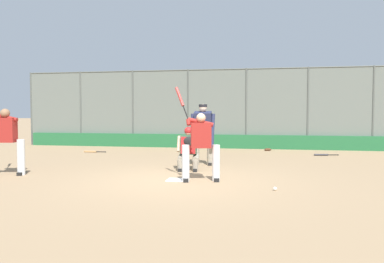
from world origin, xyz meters
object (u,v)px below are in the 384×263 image
(spare_bat_by_padding, at_px, (323,155))
(baseball_loose, at_px, (275,189))
(umpire_home, at_px, (203,132))
(batter_at_plate, at_px, (200,144))
(catcher_behind_plate, at_px, (188,148))
(fielding_glove_on_dirt, at_px, (268,150))
(spare_bat_near_backstop, at_px, (92,152))
(batter_on_deck, at_px, (5,139))

(spare_bat_by_padding, bearing_deg, baseball_loose, 65.11)
(spare_bat_by_padding, bearing_deg, umpire_home, 30.95)
(batter_at_plate, xyz_separation_m, spare_bat_by_padding, (-3.48, -5.60, -0.79))
(spare_bat_by_padding, bearing_deg, catcher_behind_plate, 37.43)
(batter_at_plate, xyz_separation_m, fielding_glove_on_dirt, (-1.59, -6.98, -0.77))
(batter_at_plate, relative_size, umpire_home, 1.19)
(umpire_home, xyz_separation_m, spare_bat_near_backstop, (4.69, -2.65, -0.92))
(batter_on_deck, distance_m, baseball_loose, 6.48)
(batter_on_deck, relative_size, spare_bat_near_backstop, 2.48)
(umpire_home, height_order, spare_bat_near_backstop, umpire_home)
(baseball_loose, bearing_deg, batter_at_plate, -23.89)
(umpire_home, relative_size, fielding_glove_on_dirt, 6.31)
(batter_at_plate, distance_m, catcher_behind_plate, 1.59)
(fielding_glove_on_dirt, distance_m, baseball_loose, 7.69)
(umpire_home, bearing_deg, catcher_behind_plate, 75.36)
(batter_on_deck, distance_m, fielding_glove_on_dirt, 9.52)
(spare_bat_near_backstop, height_order, spare_bat_by_padding, same)
(batter_at_plate, height_order, baseball_loose, batter_at_plate)
(batter_on_deck, distance_m, spare_bat_by_padding, 10.04)
(batter_at_plate, height_order, umpire_home, batter_at_plate)
(catcher_behind_plate, height_order, fielding_glove_on_dirt, catcher_behind_plate)
(batter_at_plate, distance_m, baseball_loose, 1.91)
(batter_on_deck, xyz_separation_m, spare_bat_near_backstop, (0.22, -5.18, -0.85))
(catcher_behind_plate, distance_m, spare_bat_near_backstop, 5.81)
(spare_bat_near_backstop, bearing_deg, batter_at_plate, 135.14)
(spare_bat_by_padding, xyz_separation_m, fielding_glove_on_dirt, (1.89, -1.38, 0.02))
(catcher_behind_plate, bearing_deg, baseball_loose, 128.77)
(batter_on_deck, bearing_deg, fielding_glove_on_dirt, -142.06)
(baseball_loose, bearing_deg, spare_bat_by_padding, -106.64)
(catcher_behind_plate, xyz_separation_m, spare_bat_by_padding, (-4.03, -4.13, -0.56))
(spare_bat_near_backstop, bearing_deg, baseball_loose, 139.35)
(umpire_home, distance_m, fielding_glove_on_dirt, 4.96)
(fielding_glove_on_dirt, bearing_deg, spare_bat_by_padding, 143.85)
(spare_bat_near_backstop, bearing_deg, catcher_behind_plate, 141.37)
(spare_bat_near_backstop, distance_m, baseball_loose, 8.83)
(spare_bat_by_padding, distance_m, baseball_loose, 6.58)
(spare_bat_near_backstop, xyz_separation_m, spare_bat_by_padding, (-8.49, -0.45, 0.00))
(umpire_home, bearing_deg, batter_on_deck, 27.48)
(spare_bat_by_padding, bearing_deg, fielding_glove_on_dirt, -44.41)
(spare_bat_near_backstop, xyz_separation_m, baseball_loose, (-6.61, 5.86, 0.00))
(batter_at_plate, relative_size, fielding_glove_on_dirt, 7.54)
(spare_bat_near_backstop, bearing_deg, batter_on_deck, 93.32)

